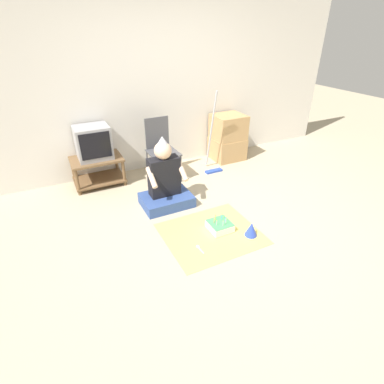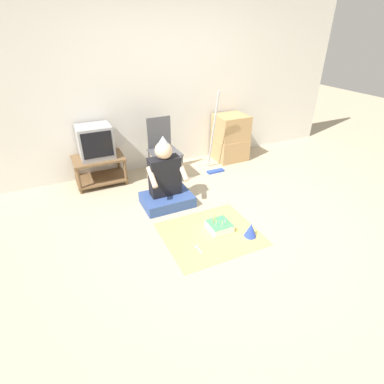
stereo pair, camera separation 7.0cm
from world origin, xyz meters
name	(u,v)px [view 1 (the left image)]	position (x,y,z in m)	size (l,w,h in m)	color
ground_plane	(232,230)	(0.00, 0.00, 0.00)	(16.00, 16.00, 0.00)	tan
wall_back	(159,84)	(0.00, 2.11, 1.27)	(6.40, 0.06, 2.55)	silver
tv_stand	(98,169)	(-1.12, 1.83, 0.24)	(0.70, 0.49, 0.41)	brown
tv	(93,142)	(-1.12, 1.85, 0.63)	(0.46, 0.39, 0.46)	#99999E
folding_chair	(161,146)	(-0.20, 1.65, 0.50)	(0.42, 0.44, 0.90)	#4C4C51
cardboard_box_stack	(228,138)	(1.07, 1.81, 0.37)	(0.52, 0.48, 0.76)	tan
dust_mop	(212,149)	(0.59, 1.50, 0.37)	(0.28, 0.30, 1.26)	#2D4CB2
person_seated	(165,184)	(-0.46, 0.87, 0.29)	(0.63, 0.46, 0.92)	#334C8C
party_cloth	(211,234)	(-0.25, 0.05, 0.00)	(1.05, 0.92, 0.01)	#EAD666
birthday_cake	(220,226)	(-0.12, 0.07, 0.05)	(0.25, 0.25, 0.16)	white
party_hat_blue	(251,229)	(0.14, -0.18, 0.09)	(0.14, 0.14, 0.16)	blue
plastic_spoon_near	(199,247)	(-0.49, -0.11, 0.01)	(0.04, 0.15, 0.01)	white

